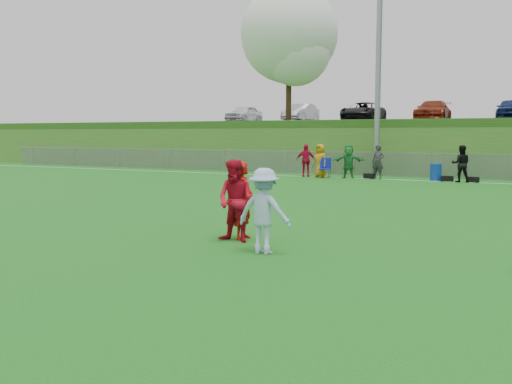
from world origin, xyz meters
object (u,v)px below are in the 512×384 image
Objects in this scene: player_red_left at (243,200)px; recycling_bin at (436,172)px; player_blue at (264,211)px; player_red_center at (236,201)px.

player_red_left is 17.44m from recycling_bin.
player_red_left reaches higher than recycling_bin.
player_blue is at bearing -144.43° from player_red_left.
recycling_bin is at bearing -10.93° from player_red_left.
player_red_left is at bearing -93.72° from recycling_bin.
player_red_center reaches higher than recycling_bin.
player_red_left is 2.05× the size of recycling_bin.
player_red_center is 2.12× the size of recycling_bin.
player_blue is 1.99× the size of recycling_bin.
player_red_left is 1.03× the size of player_blue.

